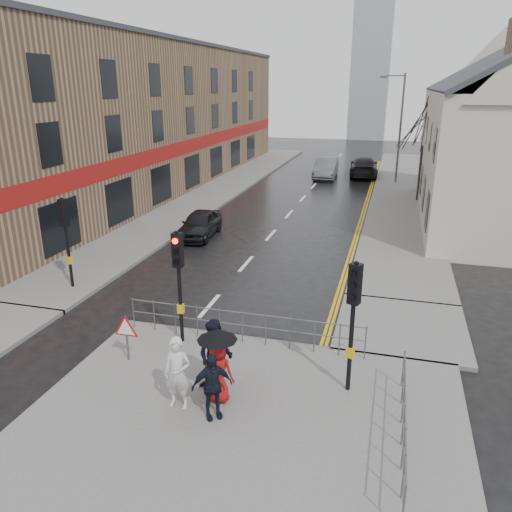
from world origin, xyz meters
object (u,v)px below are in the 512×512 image
Objects in this scene: pedestrian_a at (178,373)px; pedestrian_b at (216,356)px; pedestrian_d at (212,386)px; car_mid at (326,168)px; pedestrian_with_umbrella at (218,361)px; car_parked at (200,224)px.

pedestrian_a is 0.95× the size of pedestrian_b.
pedestrian_d is 0.33× the size of car_mid.
pedestrian_b is 0.47m from pedestrian_with_umbrella.
pedestrian_with_umbrella is 0.70m from pedestrian_d.
pedestrian_d is at bearing -88.56° from car_mid.
pedestrian_d is 0.42× the size of car_parked.
car_parked is at bearing 113.39° from pedestrian_with_umbrella.
pedestrian_b is at bearing 69.72° from pedestrian_d.
pedestrian_with_umbrella is 31.57m from car_mid.
car_mid reaches higher than car_parked.
car_mid is at bearing 74.75° from car_parked.
pedestrian_with_umbrella reaches higher than car_mid.
pedestrian_with_umbrella is at bearing 61.82° from pedestrian_d.
pedestrian_b is 1.09m from pedestrian_d.
pedestrian_a is 0.97m from pedestrian_with_umbrella.
pedestrian_a is 0.93× the size of pedestrian_with_umbrella.
car_parked is (-4.83, 13.54, -0.37)m from pedestrian_a.
pedestrian_b is at bearing -88.96° from car_mid.
pedestrian_d is at bearing -82.76° from pedestrian_with_umbrella.
pedestrian_b is 31.16m from car_mid.
car_parked is at bearing 115.45° from pedestrian_b.
car_parked is at bearing 77.29° from pedestrian_d.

